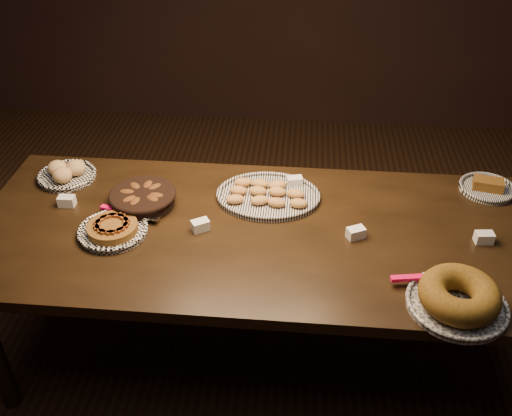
# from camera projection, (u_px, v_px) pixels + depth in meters

# --- Properties ---
(ground) EXTENTS (5.00, 5.00, 0.00)m
(ground) POSITION_uv_depth(u_px,v_px,m) (261.00, 352.00, 2.77)
(ground) COLOR black
(ground) RESTS_ON ground
(buffet_table) EXTENTS (2.40, 1.00, 0.75)m
(buffet_table) POSITION_uv_depth(u_px,v_px,m) (262.00, 243.00, 2.38)
(buffet_table) COLOR black
(buffet_table) RESTS_ON ground
(apple_tart_plate) EXTENTS (0.32, 0.29, 0.06)m
(apple_tart_plate) POSITION_uv_depth(u_px,v_px,m) (113.00, 229.00, 2.30)
(apple_tart_plate) COLOR white
(apple_tart_plate) RESTS_ON buffet_table
(madeleine_platter) EXTENTS (0.45, 0.37, 0.05)m
(madeleine_platter) POSITION_uv_depth(u_px,v_px,m) (267.00, 195.00, 2.50)
(madeleine_platter) COLOR black
(madeleine_platter) RESTS_ON buffet_table
(bundt_cake_plate) EXTENTS (0.39, 0.35, 0.11)m
(bundt_cake_plate) POSITION_uv_depth(u_px,v_px,m) (458.00, 297.00, 1.95)
(bundt_cake_plate) COLOR black
(bundt_cake_plate) RESTS_ON buffet_table
(croissant_basket) EXTENTS (0.33, 0.33, 0.07)m
(croissant_basket) POSITION_uv_depth(u_px,v_px,m) (143.00, 197.00, 2.45)
(croissant_basket) COLOR black
(croissant_basket) RESTS_ON buffet_table
(bread_roll_plate) EXTENTS (0.27, 0.27, 0.08)m
(bread_roll_plate) POSITION_uv_depth(u_px,v_px,m) (66.00, 173.00, 2.63)
(bread_roll_plate) COLOR white
(bread_roll_plate) RESTS_ON buffet_table
(loaf_plate) EXTENTS (0.25, 0.25, 0.06)m
(loaf_plate) POSITION_uv_depth(u_px,v_px,m) (487.00, 187.00, 2.55)
(loaf_plate) COLOR black
(loaf_plate) RESTS_ON buffet_table
(tent_cards) EXTENTS (1.81, 0.43, 0.04)m
(tent_cards) POSITION_uv_depth(u_px,v_px,m) (277.00, 215.00, 2.38)
(tent_cards) COLOR white
(tent_cards) RESTS_ON buffet_table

